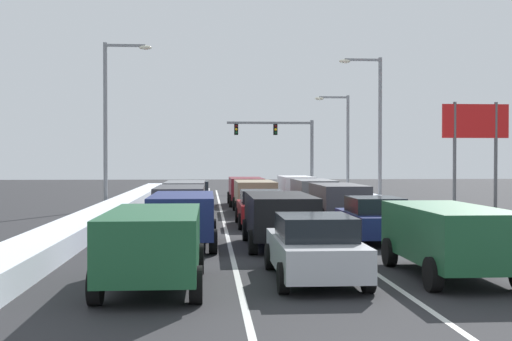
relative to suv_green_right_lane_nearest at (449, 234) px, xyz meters
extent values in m
plane|color=#28282B|center=(-3.29, 12.37, -1.02)|extent=(130.79, 130.79, 0.00)
cube|color=silver|center=(-1.59, 17.40, -1.01)|extent=(0.14, 55.33, 0.01)
cube|color=silver|center=(-4.99, 17.40, -1.01)|extent=(0.14, 55.33, 0.01)
cube|color=silver|center=(3.71, 17.40, -0.70)|extent=(2.09, 55.33, 0.63)
cube|color=silver|center=(-10.29, 17.40, -0.69)|extent=(1.50, 55.33, 0.65)
cube|color=#1E5633|center=(0.00, 0.01, 0.03)|extent=(1.95, 4.90, 1.25)
cube|color=black|center=(0.00, -2.40, 0.30)|extent=(1.56, 0.06, 0.55)
cube|color=red|center=(-0.78, -2.39, -0.07)|extent=(0.20, 0.08, 0.28)
cylinder|color=black|center=(-0.96, 1.71, -0.65)|extent=(0.25, 0.74, 0.74)
cylinder|color=black|center=(0.95, 1.71, -0.65)|extent=(0.25, 0.74, 0.74)
cylinder|color=black|center=(-0.96, -1.69, -0.65)|extent=(0.25, 0.74, 0.74)
cube|color=navy|center=(-0.06, 7.03, -0.39)|extent=(1.82, 4.50, 0.70)
cube|color=black|center=(-0.06, 6.88, 0.22)|extent=(1.64, 2.20, 0.55)
cube|color=red|center=(-0.75, 4.83, -0.27)|extent=(0.24, 0.08, 0.14)
cube|color=red|center=(0.63, 4.83, -0.27)|extent=(0.24, 0.08, 0.14)
cylinder|color=black|center=(-0.95, 8.58, -0.69)|extent=(0.22, 0.66, 0.66)
cylinder|color=black|center=(0.83, 8.58, -0.69)|extent=(0.22, 0.66, 0.66)
cylinder|color=black|center=(-0.95, 5.48, -0.69)|extent=(0.22, 0.66, 0.66)
cylinder|color=black|center=(0.83, 5.48, -0.69)|extent=(0.22, 0.66, 0.66)
cube|color=#38383D|center=(0.12, 14.20, 0.03)|extent=(1.95, 4.90, 1.25)
cube|color=black|center=(0.12, 11.79, 0.30)|extent=(1.56, 0.06, 0.55)
cube|color=red|center=(-0.66, 11.80, -0.07)|extent=(0.20, 0.08, 0.28)
cube|color=red|center=(0.90, 11.80, -0.07)|extent=(0.20, 0.08, 0.28)
cylinder|color=black|center=(-0.83, 15.90, -0.65)|extent=(0.25, 0.74, 0.74)
cylinder|color=black|center=(1.08, 15.90, -0.65)|extent=(0.25, 0.74, 0.74)
cylinder|color=black|center=(-0.83, 12.50, -0.65)|extent=(0.25, 0.74, 0.74)
cylinder|color=black|center=(1.08, 12.50, -0.65)|extent=(0.25, 0.74, 0.74)
cube|color=slate|center=(0.09, 21.20, 0.03)|extent=(1.95, 4.90, 1.25)
cube|color=black|center=(0.09, 18.79, 0.30)|extent=(1.56, 0.06, 0.55)
cube|color=red|center=(-0.69, 18.80, -0.07)|extent=(0.20, 0.08, 0.28)
cube|color=red|center=(0.87, 18.80, -0.07)|extent=(0.20, 0.08, 0.28)
cylinder|color=black|center=(-0.87, 22.90, -0.65)|extent=(0.25, 0.74, 0.74)
cylinder|color=black|center=(1.04, 22.90, -0.65)|extent=(0.25, 0.74, 0.74)
cylinder|color=black|center=(-0.87, 19.50, -0.65)|extent=(0.25, 0.74, 0.74)
cylinder|color=black|center=(1.04, 19.50, -0.65)|extent=(0.25, 0.74, 0.74)
cube|color=silver|center=(0.08, 28.49, 0.03)|extent=(1.95, 4.90, 1.25)
cube|color=black|center=(0.08, 26.08, 0.30)|extent=(1.56, 0.06, 0.55)
cube|color=red|center=(-0.70, 26.09, -0.07)|extent=(0.20, 0.08, 0.28)
cube|color=red|center=(0.86, 26.09, -0.07)|extent=(0.20, 0.08, 0.28)
cylinder|color=black|center=(-0.88, 30.19, -0.65)|extent=(0.25, 0.74, 0.74)
cylinder|color=black|center=(1.03, 30.19, -0.65)|extent=(0.25, 0.74, 0.74)
cylinder|color=black|center=(-0.88, 26.79, -0.65)|extent=(0.25, 0.74, 0.74)
cylinder|color=black|center=(1.03, 26.79, -0.65)|extent=(0.25, 0.74, 0.74)
cube|color=#B7BABF|center=(-3.23, -0.15, -0.39)|extent=(1.82, 4.50, 0.70)
cube|color=black|center=(-3.23, -0.30, 0.22)|extent=(1.64, 2.20, 0.55)
cube|color=red|center=(-3.93, -2.35, -0.27)|extent=(0.24, 0.08, 0.14)
cube|color=red|center=(-2.54, -2.35, -0.27)|extent=(0.24, 0.08, 0.14)
cylinder|color=black|center=(-4.12, 1.40, -0.69)|extent=(0.22, 0.66, 0.66)
cylinder|color=black|center=(-2.34, 1.40, -0.69)|extent=(0.22, 0.66, 0.66)
cylinder|color=black|center=(-4.12, -1.70, -0.69)|extent=(0.22, 0.66, 0.66)
cylinder|color=black|center=(-2.34, -1.70, -0.69)|extent=(0.22, 0.66, 0.66)
cube|color=black|center=(-3.42, 5.74, 0.03)|extent=(1.95, 4.90, 1.25)
cube|color=black|center=(-3.42, 3.33, 0.30)|extent=(1.56, 0.06, 0.55)
cube|color=red|center=(-4.20, 3.34, -0.07)|extent=(0.20, 0.08, 0.28)
cube|color=red|center=(-2.64, 3.34, -0.07)|extent=(0.20, 0.08, 0.28)
cylinder|color=black|center=(-4.38, 7.44, -0.65)|extent=(0.25, 0.74, 0.74)
cylinder|color=black|center=(-2.47, 7.44, -0.65)|extent=(0.25, 0.74, 0.74)
cylinder|color=black|center=(-4.38, 4.04, -0.65)|extent=(0.25, 0.74, 0.74)
cylinder|color=black|center=(-2.47, 4.04, -0.65)|extent=(0.25, 0.74, 0.74)
cube|color=maroon|center=(-3.49, 12.56, -0.39)|extent=(1.82, 4.50, 0.70)
cube|color=black|center=(-3.49, 12.41, 0.22)|extent=(1.64, 2.20, 0.55)
cube|color=red|center=(-4.19, 10.36, -0.27)|extent=(0.24, 0.08, 0.14)
cube|color=red|center=(-2.80, 10.36, -0.27)|extent=(0.24, 0.08, 0.14)
cylinder|color=black|center=(-4.38, 14.11, -0.69)|extent=(0.22, 0.66, 0.66)
cylinder|color=black|center=(-2.60, 14.11, -0.69)|extent=(0.22, 0.66, 0.66)
cylinder|color=black|center=(-4.38, 11.01, -0.69)|extent=(0.22, 0.66, 0.66)
cylinder|color=black|center=(-2.60, 11.01, -0.69)|extent=(0.22, 0.66, 0.66)
cube|color=#937F60|center=(-3.28, 19.21, 0.03)|extent=(1.95, 4.90, 1.25)
cube|color=black|center=(-3.28, 16.80, 0.30)|extent=(1.56, 0.06, 0.55)
cube|color=red|center=(-4.06, 16.81, -0.07)|extent=(0.20, 0.08, 0.28)
cube|color=red|center=(-2.50, 16.81, -0.07)|extent=(0.20, 0.08, 0.28)
cylinder|color=black|center=(-4.24, 20.91, -0.65)|extent=(0.25, 0.74, 0.74)
cylinder|color=black|center=(-2.33, 20.91, -0.65)|extent=(0.25, 0.74, 0.74)
cylinder|color=black|center=(-4.24, 17.51, -0.65)|extent=(0.25, 0.74, 0.74)
cylinder|color=black|center=(-2.33, 17.51, -0.65)|extent=(0.25, 0.74, 0.74)
cube|color=maroon|center=(-3.40, 25.24, 0.03)|extent=(1.95, 4.90, 1.25)
cube|color=black|center=(-3.40, 22.83, 0.30)|extent=(1.56, 0.06, 0.55)
cube|color=red|center=(-4.18, 22.84, -0.07)|extent=(0.20, 0.08, 0.28)
cube|color=red|center=(-2.62, 22.84, -0.07)|extent=(0.20, 0.08, 0.28)
cylinder|color=black|center=(-4.36, 26.94, -0.65)|extent=(0.25, 0.74, 0.74)
cylinder|color=black|center=(-2.45, 26.94, -0.65)|extent=(0.25, 0.74, 0.74)
cylinder|color=black|center=(-4.36, 23.54, -0.65)|extent=(0.25, 0.74, 0.74)
cylinder|color=black|center=(-2.45, 23.54, -0.65)|extent=(0.25, 0.74, 0.74)
cube|color=#1E5633|center=(-6.86, -0.82, 0.03)|extent=(1.95, 4.90, 1.25)
cube|color=black|center=(-6.86, -3.23, 0.30)|extent=(1.56, 0.06, 0.55)
cube|color=red|center=(-7.64, -3.22, -0.07)|extent=(0.20, 0.08, 0.28)
cube|color=red|center=(-6.08, -3.22, -0.07)|extent=(0.20, 0.08, 0.28)
cylinder|color=black|center=(-7.82, 0.88, -0.65)|extent=(0.25, 0.74, 0.74)
cylinder|color=black|center=(-5.91, 0.88, -0.65)|extent=(0.25, 0.74, 0.74)
cylinder|color=black|center=(-7.82, -2.52, -0.65)|extent=(0.25, 0.74, 0.74)
cylinder|color=black|center=(-5.91, -2.52, -0.65)|extent=(0.25, 0.74, 0.74)
cube|color=navy|center=(-6.49, 6.01, 0.03)|extent=(1.95, 4.90, 1.25)
cube|color=black|center=(-6.49, 3.60, 0.30)|extent=(1.56, 0.06, 0.55)
cube|color=red|center=(-7.27, 3.61, -0.07)|extent=(0.20, 0.08, 0.28)
cube|color=red|center=(-5.71, 3.61, -0.07)|extent=(0.20, 0.08, 0.28)
cylinder|color=black|center=(-7.44, 7.71, -0.65)|extent=(0.25, 0.74, 0.74)
cylinder|color=black|center=(-5.53, 7.71, -0.65)|extent=(0.25, 0.74, 0.74)
cylinder|color=black|center=(-7.44, 4.31, -0.65)|extent=(0.25, 0.74, 0.74)
cylinder|color=black|center=(-5.53, 4.31, -0.65)|extent=(0.25, 0.74, 0.74)
cube|color=#38383D|center=(-6.84, 12.32, 0.03)|extent=(1.95, 4.90, 1.25)
cube|color=black|center=(-6.84, 9.91, 0.30)|extent=(1.56, 0.06, 0.55)
cube|color=red|center=(-7.62, 9.92, -0.07)|extent=(0.20, 0.08, 0.28)
cube|color=red|center=(-6.06, 9.92, -0.07)|extent=(0.20, 0.08, 0.28)
cylinder|color=black|center=(-7.79, 14.02, -0.65)|extent=(0.25, 0.74, 0.74)
cylinder|color=black|center=(-5.88, 14.02, -0.65)|extent=(0.25, 0.74, 0.74)
cylinder|color=black|center=(-7.79, 10.62, -0.65)|extent=(0.25, 0.74, 0.74)
cylinder|color=black|center=(-5.88, 10.62, -0.65)|extent=(0.25, 0.74, 0.74)
cube|color=slate|center=(-6.85, 18.53, 0.03)|extent=(1.95, 4.90, 1.25)
cube|color=black|center=(-6.85, 16.12, 0.30)|extent=(1.56, 0.06, 0.55)
cube|color=red|center=(-7.63, 16.13, -0.07)|extent=(0.20, 0.08, 0.28)
cube|color=red|center=(-6.07, 16.13, -0.07)|extent=(0.20, 0.08, 0.28)
cylinder|color=black|center=(-7.80, 20.23, -0.65)|extent=(0.25, 0.74, 0.74)
cylinder|color=black|center=(-5.89, 20.23, -0.65)|extent=(0.25, 0.74, 0.74)
cylinder|color=black|center=(-7.80, 16.83, -0.65)|extent=(0.25, 0.74, 0.74)
cylinder|color=black|center=(-5.89, 16.83, -0.65)|extent=(0.25, 0.74, 0.74)
cube|color=silver|center=(-6.50, 24.29, -0.39)|extent=(1.82, 4.50, 0.70)
cube|color=black|center=(-6.50, 24.14, 0.22)|extent=(1.64, 2.20, 0.55)
cube|color=red|center=(-7.19, 22.09, -0.27)|extent=(0.24, 0.08, 0.14)
cube|color=red|center=(-5.80, 22.09, -0.27)|extent=(0.24, 0.08, 0.14)
cylinder|color=black|center=(-7.39, 25.84, -0.69)|extent=(0.22, 0.66, 0.66)
cylinder|color=black|center=(-5.61, 25.84, -0.69)|extent=(0.22, 0.66, 0.66)
cylinder|color=black|center=(-7.39, 22.74, -0.69)|extent=(0.22, 0.66, 0.66)
cylinder|color=black|center=(-5.61, 22.74, -0.69)|extent=(0.22, 0.66, 0.66)
cylinder|color=slate|center=(3.31, 42.55, 2.08)|extent=(0.28, 0.28, 6.20)
cube|color=slate|center=(-0.39, 42.55, 4.93)|extent=(7.40, 0.20, 0.20)
cube|color=black|center=(0.11, 42.55, 4.36)|extent=(0.34, 0.34, 0.95)
sphere|color=#4C0A0A|center=(0.11, 42.36, 4.64)|extent=(0.22, 0.22, 0.22)
sphere|color=#F2AD14|center=(0.11, 42.36, 4.36)|extent=(0.22, 0.22, 0.22)
sphere|color=#0C3819|center=(0.11, 42.36, 4.07)|extent=(0.22, 0.22, 0.22)
cube|color=black|center=(-3.29, 42.55, 4.36)|extent=(0.34, 0.34, 0.95)
sphere|color=#4C0A0A|center=(-3.29, 42.36, 4.64)|extent=(0.22, 0.22, 0.22)
sphere|color=#F2AD14|center=(-3.29, 42.36, 4.36)|extent=(0.22, 0.22, 0.22)
sphere|color=#0C3819|center=(-3.29, 42.36, 4.07)|extent=(0.22, 0.22, 0.22)
cylinder|color=gray|center=(4.79, 24.94, 3.48)|extent=(0.22, 0.22, 9.00)
cube|color=gray|center=(3.69, 24.94, 7.83)|extent=(2.20, 0.14, 0.14)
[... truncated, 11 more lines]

